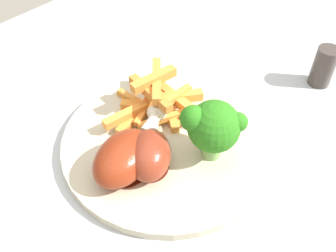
{
  "coord_description": "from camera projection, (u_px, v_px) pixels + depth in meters",
  "views": [
    {
      "loc": [
        -0.2,
        -0.25,
        1.09
      ],
      "look_at": [
        0.02,
        -0.05,
        0.77
      ],
      "focal_mm": 40.66,
      "sensor_mm": 36.0,
      "label": 1
    }
  ],
  "objects": [
    {
      "name": "dinner_plate",
      "position": [
        168.0,
        141.0,
        0.45
      ],
      "size": [
        0.25,
        0.25,
        0.01
      ],
      "primitive_type": "cylinder",
      "color": "beige",
      "rests_on": "dining_table"
    },
    {
      "name": "chicken_drumstick_near",
      "position": [
        149.0,
        152.0,
        0.41
      ],
      "size": [
        0.1,
        0.09,
        0.04
      ],
      "color": "#5C1B10",
      "rests_on": "dinner_plate"
    },
    {
      "name": "chicken_drumstick_far",
      "position": [
        125.0,
        155.0,
        0.4
      ],
      "size": [
        0.13,
        0.07,
        0.04
      ],
      "color": "#5F190B",
      "rests_on": "dinner_plate"
    },
    {
      "name": "broccoli_floret_front",
      "position": [
        212.0,
        126.0,
        0.4
      ],
      "size": [
        0.06,
        0.06,
        0.07
      ],
      "color": "#7AA559",
      "rests_on": "dinner_plate"
    },
    {
      "name": "carrot_fries_pile",
      "position": [
        156.0,
        101.0,
        0.47
      ],
      "size": [
        0.12,
        0.11,
        0.05
      ],
      "color": "orange",
      "rests_on": "dinner_plate"
    },
    {
      "name": "dining_table",
      "position": [
        132.0,
        190.0,
        0.56
      ],
      "size": [
        1.08,
        0.69,
        0.74
      ],
      "color": "#B7B7BC",
      "rests_on": "ground_plane"
    },
    {
      "name": "pepper_shaker",
      "position": [
        324.0,
        67.0,
        0.52
      ],
      "size": [
        0.03,
        0.03,
        0.06
      ],
      "primitive_type": "cylinder",
      "color": "#423833",
      "rests_on": "dining_table"
    }
  ]
}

